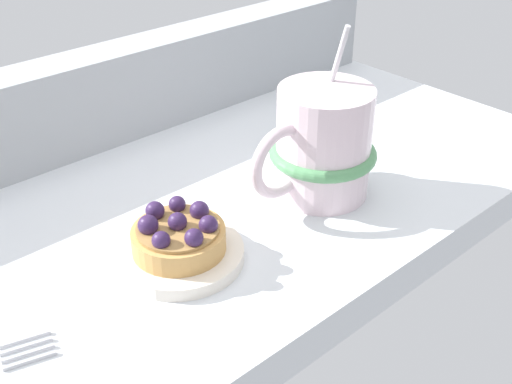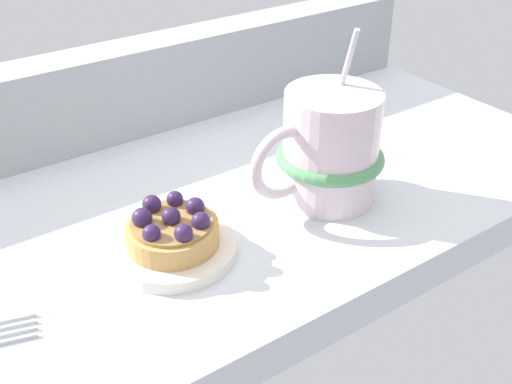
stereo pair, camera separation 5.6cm
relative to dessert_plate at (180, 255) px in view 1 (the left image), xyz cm
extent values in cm
cube|color=silver|center=(6.78, 6.62, -2.35)|extent=(78.68, 38.63, 3.66)
cube|color=#9EA3A8|center=(6.78, 23.28, 4.33)|extent=(77.11, 5.32, 9.70)
cylinder|color=silver|center=(0.00, 0.00, 0.04)|extent=(10.46, 10.46, 1.11)
cylinder|color=silver|center=(0.00, 0.00, -0.24)|extent=(5.75, 5.75, 0.56)
cylinder|color=tan|center=(0.00, 0.00, 1.53)|extent=(7.56, 7.56, 1.88)
cylinder|color=#A37942|center=(0.00, 0.00, 2.62)|extent=(6.65, 6.65, 0.30)
sphere|color=#331E47|center=(0.00, 0.00, 3.22)|extent=(1.53, 1.53, 1.53)
sphere|color=#331E47|center=(2.35, 0.23, 3.14)|extent=(1.59, 1.59, 1.59)
sphere|color=#331E47|center=(1.56, 2.16, 3.16)|extent=(1.42, 1.42, 1.42)
sphere|color=#331E47|center=(-0.43, 2.46, 3.26)|extent=(1.57, 1.57, 1.57)
sphere|color=#331E47|center=(-1.98, 1.14, 3.23)|extent=(1.64, 1.64, 1.64)
sphere|color=#331E47|center=(-2.30, -1.04, 3.09)|extent=(1.45, 1.45, 1.45)
sphere|color=#331E47|center=(-0.36, -2.58, 3.21)|extent=(1.48, 1.48, 1.48)
sphere|color=#331E47|center=(1.64, -1.82, 3.10)|extent=(1.54, 1.54, 1.54)
cylinder|color=silver|center=(16.30, -0.39, 4.71)|extent=(8.70, 8.70, 10.46)
torus|color=#569960|center=(16.30, -0.39, 3.64)|extent=(9.95, 9.95, 1.20)
torus|color=silver|center=(10.92, -0.39, 4.71)|extent=(6.90, 1.04, 6.90)
cylinder|color=silver|center=(18.04, 0.27, 11.32)|extent=(0.74, 2.81, 8.13)
cube|color=#B7B7BC|center=(-14.13, -2.34, -0.22)|extent=(3.43, 1.21, 0.60)
cube|color=#B7B7BC|center=(-13.92, -1.64, -0.22)|extent=(3.43, 1.21, 0.60)
cube|color=#B7B7BC|center=(-13.71, -0.94, -0.22)|extent=(3.43, 1.21, 0.60)
cube|color=#B7B7BC|center=(-13.51, -0.23, -0.22)|extent=(3.43, 1.21, 0.60)
camera|label=1|loc=(-23.80, -35.46, 31.82)|focal=45.64mm
camera|label=2|loc=(-19.46, -38.96, 31.82)|focal=45.64mm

